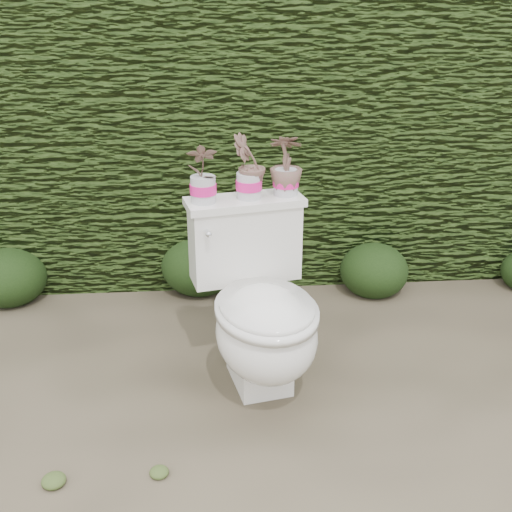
{
  "coord_description": "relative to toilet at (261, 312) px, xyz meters",
  "views": [
    {
      "loc": [
        -0.44,
        -2.18,
        1.64
      ],
      "look_at": [
        -0.24,
        0.3,
        0.55
      ],
      "focal_mm": 45.0,
      "sensor_mm": 36.0,
      "label": 1
    }
  ],
  "objects": [
    {
      "name": "hedge",
      "position": [
        0.23,
        1.44,
        0.44
      ],
      "size": [
        8.0,
        1.0,
        1.6
      ],
      "primitive_type": "cube",
      "color": "#364F1A",
      "rests_on": "ground"
    },
    {
      "name": "potted_plant_center",
      "position": [
        -0.03,
        0.24,
        0.55
      ],
      "size": [
        0.18,
        0.17,
        0.26
      ],
      "primitive_type": "imported",
      "rotation": [
        0.0,
        0.0,
        3.63
      ],
      "color": "#28661F",
      "rests_on": "toilet"
    },
    {
      "name": "potted_plant_right",
      "position": [
        0.13,
        0.27,
        0.54
      ],
      "size": [
        0.15,
        0.15,
        0.25
      ],
      "primitive_type": "imported",
      "rotation": [
        0.0,
        0.0,
        3.06
      ],
      "color": "#28661F",
      "rests_on": "toilet"
    },
    {
      "name": "toilet",
      "position": [
        0.0,
        0.0,
        0.0
      ],
      "size": [
        0.58,
        0.76,
        0.78
      ],
      "rotation": [
        0.0,
        0.0,
        0.21
      ],
      "color": "white",
      "rests_on": "ground"
    },
    {
      "name": "potted_plant_left",
      "position": [
        -0.22,
        0.2,
        0.54
      ],
      "size": [
        0.13,
        0.09,
        0.24
      ],
      "primitive_type": "imported",
      "rotation": [
        0.0,
        0.0,
        3.08
      ],
      "color": "#28661F",
      "rests_on": "toilet"
    },
    {
      "name": "liriope_clump_1",
      "position": [
        -1.3,
        0.91,
        -0.19
      ],
      "size": [
        0.41,
        0.41,
        0.32
      ],
      "primitive_type": "ellipsoid",
      "color": "#1F3412",
      "rests_on": "ground"
    },
    {
      "name": "ground",
      "position": [
        0.23,
        -0.16,
        -0.36
      ],
      "size": [
        60.0,
        60.0,
        0.0
      ],
      "primitive_type": "plane",
      "color": "#6B604A",
      "rests_on": "ground"
    },
    {
      "name": "liriope_clump_2",
      "position": [
        -0.26,
        0.97,
        -0.18
      ],
      "size": [
        0.43,
        0.43,
        0.35
      ],
      "primitive_type": "ellipsoid",
      "color": "#1F3412",
      "rests_on": "ground"
    },
    {
      "name": "liriope_clump_3",
      "position": [
        0.71,
        0.85,
        -0.2
      ],
      "size": [
        0.38,
        0.38,
        0.3
      ],
      "primitive_type": "ellipsoid",
      "color": "#1F3412",
      "rests_on": "ground"
    }
  ]
}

